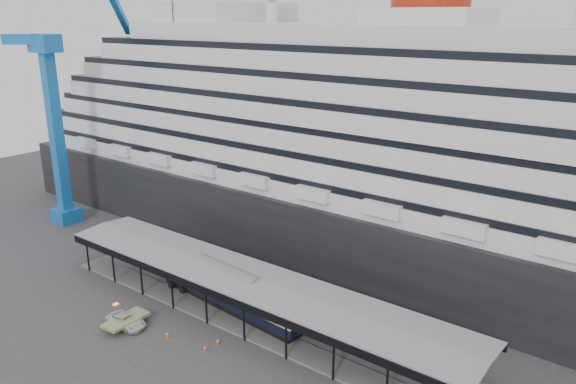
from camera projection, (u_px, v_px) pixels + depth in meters
The scene contains 9 objects.
ground at pixel (220, 335), 62.50m from camera, with size 200.00×200.00×0.00m, color #38383A.
cruise_ship at pixel (370, 128), 81.16m from camera, with size 130.00×30.00×43.90m.
platform_canopy at pixel (249, 299), 65.57m from camera, with size 56.00×9.18×5.30m.
crane_blue at pixel (59, 106), 90.64m from camera, with size 22.63×19.19×47.60m.
port_truck at pixel (126, 321), 63.98m from camera, with size 2.36×5.12×1.42m, color silver.
pullman_carriage at pixel (228, 288), 67.40m from camera, with size 23.06×4.86×22.48m.
traffic_cone_left at pixel (205, 348), 59.35m from camera, with size 0.41×0.41×0.70m.
traffic_cone_mid at pixel (167, 335), 61.84m from camera, with size 0.45×0.45×0.76m.
traffic_cone_right at pixel (218, 342), 60.59m from camera, with size 0.47×0.47×0.72m.
Camera 1 is at (39.33, -38.86, 34.08)m, focal length 35.00 mm.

